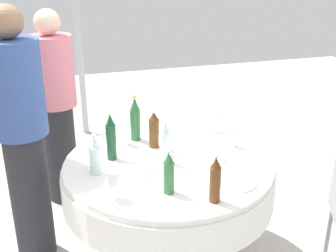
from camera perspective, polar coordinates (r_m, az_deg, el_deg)
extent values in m
cylinder|color=white|center=(2.74, 0.00, -5.07)|extent=(1.33, 1.33, 0.04)
cylinder|color=white|center=(2.80, 0.00, -7.44)|extent=(1.36, 1.36, 0.22)
cylinder|color=slate|center=(2.99, 0.00, -13.27)|extent=(0.14, 0.14, 0.48)
cylinder|color=#593314|center=(2.89, -1.88, -0.98)|extent=(0.07, 0.07, 0.20)
cone|color=#593314|center=(2.84, -1.91, 1.37)|extent=(0.06, 0.06, 0.05)
cylinder|color=silver|center=(2.83, -1.92, 1.99)|extent=(0.03, 0.03, 0.01)
cylinder|color=silver|center=(2.68, -0.36, -2.96)|extent=(0.06, 0.06, 0.20)
cone|color=silver|center=(2.62, -0.37, -0.26)|extent=(0.05, 0.05, 0.08)
cylinder|color=silver|center=(2.61, -0.37, 0.65)|extent=(0.03, 0.03, 0.01)
cylinder|color=#2D6B38|center=(3.00, -4.39, 0.18)|extent=(0.07, 0.07, 0.23)
cone|color=#2D6B38|center=(2.95, -4.48, 3.02)|extent=(0.06, 0.06, 0.09)
cylinder|color=gold|center=(2.93, -4.51, 3.95)|extent=(0.03, 0.03, 0.01)
cylinder|color=silver|center=(2.59, -9.66, -4.55)|extent=(0.07, 0.07, 0.17)
cone|color=silver|center=(2.53, -9.83, -2.10)|extent=(0.06, 0.06, 0.07)
cylinder|color=silver|center=(2.52, -9.90, -1.25)|extent=(0.03, 0.03, 0.01)
cylinder|color=#593314|center=(2.28, 6.31, -7.78)|extent=(0.06, 0.06, 0.20)
cone|color=#593314|center=(2.22, 6.45, -4.84)|extent=(0.06, 0.06, 0.06)
cylinder|color=silver|center=(2.20, 6.49, -4.00)|extent=(0.03, 0.03, 0.01)
cylinder|color=#2D6B38|center=(2.35, 0.12, -6.92)|extent=(0.06, 0.06, 0.19)
cone|color=#2D6B38|center=(2.29, 0.12, -4.25)|extent=(0.06, 0.06, 0.06)
cylinder|color=silver|center=(2.28, 0.12, -3.44)|extent=(0.02, 0.02, 0.01)
cylinder|color=#194728|center=(2.74, -7.59, -2.15)|extent=(0.06, 0.06, 0.23)
cone|color=#194728|center=(2.68, -7.75, 0.85)|extent=(0.06, 0.06, 0.07)
cylinder|color=silver|center=(2.66, -7.80, 1.70)|extent=(0.03, 0.03, 0.01)
cylinder|color=white|center=(2.36, -7.19, -9.46)|extent=(0.06, 0.06, 0.00)
cylinder|color=white|center=(2.34, -7.24, -8.60)|extent=(0.01, 0.01, 0.08)
cylinder|color=white|center=(2.30, -7.33, -6.92)|extent=(0.07, 0.07, 0.08)
cylinder|color=maroon|center=(2.31, -7.30, -7.40)|extent=(0.06, 0.06, 0.03)
cylinder|color=white|center=(2.81, -0.62, -3.81)|extent=(0.06, 0.06, 0.00)
cylinder|color=white|center=(2.80, -0.63, -3.17)|extent=(0.01, 0.01, 0.07)
cylinder|color=white|center=(2.77, -0.63, -1.87)|extent=(0.07, 0.07, 0.07)
cylinder|color=gold|center=(2.78, -0.63, -2.26)|extent=(0.06, 0.06, 0.03)
cylinder|color=white|center=(2.98, -5.66, -2.39)|extent=(0.06, 0.06, 0.00)
cylinder|color=white|center=(2.96, -5.69, -1.71)|extent=(0.01, 0.01, 0.07)
cylinder|color=white|center=(2.94, -5.74, -0.44)|extent=(0.06, 0.06, 0.07)
cylinder|color=gold|center=(2.94, -5.73, -0.79)|extent=(0.05, 0.05, 0.03)
cylinder|color=white|center=(3.19, 5.96, -0.66)|extent=(0.06, 0.06, 0.00)
cylinder|color=white|center=(3.18, 5.99, 0.04)|extent=(0.01, 0.01, 0.08)
cylinder|color=white|center=(3.15, 6.05, 1.33)|extent=(0.06, 0.06, 0.07)
cylinder|color=maroon|center=(3.16, 6.03, 0.99)|extent=(0.05, 0.05, 0.03)
cylinder|color=white|center=(2.97, 8.58, -2.64)|extent=(0.06, 0.06, 0.00)
cylinder|color=white|center=(2.95, 8.62, -1.95)|extent=(0.01, 0.01, 0.07)
cylinder|color=white|center=(2.92, 8.70, -0.70)|extent=(0.06, 0.06, 0.07)
cylinder|color=gold|center=(2.93, 8.68, -1.03)|extent=(0.05, 0.05, 0.03)
cylinder|color=white|center=(2.61, -4.40, -5.94)|extent=(0.21, 0.21, 0.02)
cylinder|color=white|center=(2.78, 5.82, -4.14)|extent=(0.20, 0.20, 0.02)
cylinder|color=white|center=(2.51, 9.18, -7.42)|extent=(0.22, 0.22, 0.02)
cube|color=silver|center=(2.29, -2.81, -10.35)|extent=(0.18, 0.06, 0.00)
cube|color=silver|center=(3.14, -0.36, -0.95)|extent=(0.17, 0.10, 0.00)
cube|color=silver|center=(2.50, 3.04, -7.44)|extent=(0.03, 0.18, 0.00)
cylinder|color=#26262B|center=(3.69, -14.13, -3.48)|extent=(0.26, 0.26, 0.84)
cylinder|color=#D8727F|center=(3.45, -15.21, 7.06)|extent=(0.34, 0.34, 0.56)
sphere|color=beige|center=(3.38, -15.86, 13.23)|extent=(0.20, 0.20, 0.20)
cylinder|color=#26262B|center=(3.05, -17.91, -8.91)|extent=(0.26, 0.26, 0.91)
cylinder|color=#334C8C|center=(2.75, -19.74, 4.74)|extent=(0.34, 0.34, 0.60)
sphere|color=#8C664C|center=(2.67, -20.86, 12.93)|extent=(0.20, 0.20, 0.20)
cylinder|color=gray|center=(3.18, 20.67, -13.06)|extent=(0.03, 0.03, 0.43)
cylinder|color=#B2B5B7|center=(4.83, -11.90, 12.18)|extent=(0.07, 0.07, 2.35)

